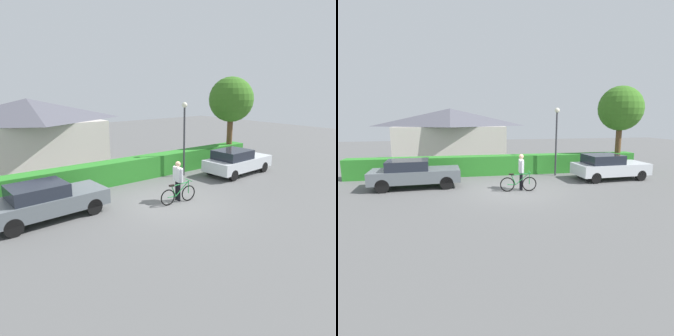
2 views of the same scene
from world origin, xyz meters
TOP-DOWN VIEW (x-y plane):
  - ground_plane at (0.00, 0.00)m, footprint 60.00×60.00m
  - hedge_row at (0.00, 3.88)m, footprint 17.12×0.90m
  - house_distant at (-2.88, 9.63)m, footprint 8.31×4.62m
  - parked_car_near at (-4.59, 1.44)m, footprint 4.24×1.89m
  - parked_car_far at (5.65, 1.44)m, footprint 4.08×1.97m
  - bicycle at (0.21, -0.18)m, footprint 1.69×0.50m
  - person_rider at (0.39, 0.09)m, footprint 0.25×0.67m
  - street_lamp at (3.14, 2.95)m, footprint 0.28×0.28m
  - tree_kerbside at (7.61, 3.78)m, footprint 2.75×2.75m

SIDE VIEW (x-z plane):
  - ground_plane at x=0.00m, z-range 0.00..0.00m
  - bicycle at x=0.21m, z-range -0.08..0.83m
  - hedge_row at x=0.00m, z-range 0.00..1.13m
  - parked_car_far at x=5.65m, z-range 0.02..1.39m
  - parked_car_near at x=-4.59m, z-range 0.03..1.39m
  - person_rider at x=0.39m, z-range 0.15..1.83m
  - house_distant at x=-2.88m, z-range 0.04..4.07m
  - street_lamp at x=3.14m, z-range 0.60..4.49m
  - tree_kerbside at x=7.61m, z-range 1.22..6.51m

